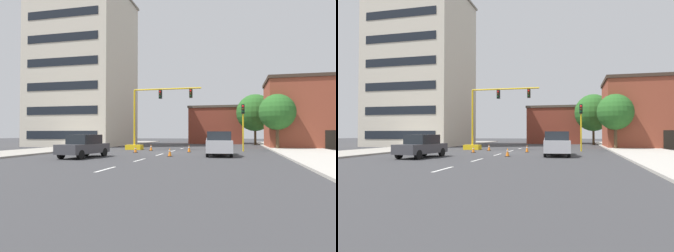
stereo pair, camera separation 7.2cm
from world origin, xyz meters
The scene contains 21 objects.
ground_plane centered at (0.00, 0.00, 0.00)m, with size 160.00×160.00×0.00m, color #38383A.
sidewalk_left centered at (-13.06, 8.00, 0.07)m, with size 6.00×56.00×0.14m, color #9E998E.
sidewalk_right centered at (13.06, 8.00, 0.07)m, with size 6.00×56.00×0.14m, color #B2ADA3.
lane_stripe_seg_0 centered at (0.00, -14.00, 0.00)m, with size 0.16×2.40×0.01m, color silver.
lane_stripe_seg_1 centered at (0.00, -8.50, 0.00)m, with size 0.16×2.40×0.01m, color silver.
lane_stripe_seg_2 centered at (0.00, -3.00, 0.00)m, with size 0.16×2.40×0.01m, color silver.
lane_stripe_seg_3 centered at (0.00, 2.50, 0.00)m, with size 0.16×2.40×0.01m, color silver.
lane_stripe_seg_4 centered at (0.00, 8.00, 0.00)m, with size 0.16×2.40×0.01m, color silver.
building_tall_left centered at (-16.17, 13.67, 11.55)m, with size 13.13×13.04×23.07m.
building_brick_center centered at (2.83, 27.92, 3.38)m, with size 9.58×7.91×6.73m.
building_row_right centered at (16.84, 13.08, 4.40)m, with size 13.34×8.49×8.78m.
traffic_signal_gantry centered at (-3.72, 4.03, 2.21)m, with size 8.48×1.20×6.83m.
traffic_light_pole_right centered at (7.15, 3.37, 3.53)m, with size 0.32×0.47×4.80m.
tree_right_mid centered at (11.04, 8.07, 4.28)m, with size 4.13×4.13×6.36m.
tree_right_far centered at (9.36, 21.23, 5.12)m, with size 5.86×5.86×8.06m.
pickup_truck_silver centered at (5.05, -3.17, 0.97)m, with size 2.43×5.54×1.99m.
sedan_dark_gray_near_left centered at (-4.78, -7.45, 0.89)m, with size 2.36×4.68×1.74m.
traffic_cone_roadside_a centered at (-2.33, 2.33, 0.36)m, with size 0.36×0.36×0.72m.
traffic_cone_roadside_b centered at (2.00, 0.67, 0.37)m, with size 0.36×0.36×0.75m.
traffic_cone_roadside_c centered at (1.32, -4.95, 0.35)m, with size 0.36×0.36×0.71m.
traffic_cone_roadside_d centered at (-2.89, -1.06, 0.30)m, with size 0.36×0.36×0.61m.
Camera 1 is at (6.51, -28.24, 1.83)m, focal length 32.17 mm.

